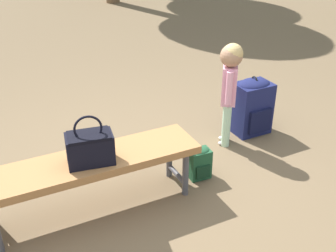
% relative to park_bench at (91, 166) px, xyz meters
% --- Properties ---
extents(ground_plane, '(40.00, 40.00, 0.00)m').
position_rel_park_bench_xyz_m(ground_plane, '(0.40, 0.14, -0.39)').
color(ground_plane, brown).
rests_on(ground_plane, ground).
extents(park_bench, '(1.60, 0.41, 0.45)m').
position_rel_park_bench_xyz_m(park_bench, '(0.00, 0.00, 0.00)').
color(park_bench, '#9E6B3D').
rests_on(park_bench, ground).
extents(handbag, '(0.35, 0.23, 0.37)m').
position_rel_park_bench_xyz_m(handbag, '(-0.01, -0.04, 0.18)').
color(handbag, black).
rests_on(handbag, park_bench).
extents(child_standing, '(0.20, 0.23, 0.99)m').
position_rel_park_bench_xyz_m(child_standing, '(1.44, 0.38, 0.27)').
color(child_standing, '#B2D8B2').
rests_on(child_standing, ground).
extents(backpack_large, '(0.36, 0.32, 0.60)m').
position_rel_park_bench_xyz_m(backpack_large, '(1.78, 0.46, -0.10)').
color(backpack_large, '#191E4C').
rests_on(backpack_large, ground).
extents(backpack_small, '(0.19, 0.17, 0.30)m').
position_rel_park_bench_xyz_m(backpack_small, '(0.92, 0.01, -0.24)').
color(backpack_small, '#1E4C2D').
rests_on(backpack_small, ground).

